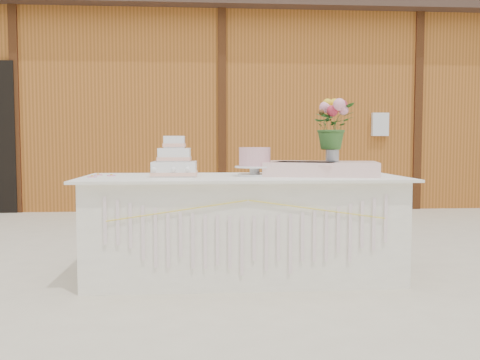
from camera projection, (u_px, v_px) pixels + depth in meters
name	position (u px, v px, depth m)	size (l,w,h in m)	color
ground	(243.00, 277.00, 4.08)	(80.00, 80.00, 0.00)	beige
barn	(217.00, 107.00, 9.93)	(12.60, 4.60, 3.30)	#A65D22
cake_table	(243.00, 226.00, 4.05)	(2.40, 1.00, 0.77)	white
wedding_cake	(175.00, 163.00, 4.01)	(0.34, 0.34, 0.30)	white
pink_cake_stand	(255.00, 160.00, 4.03)	(0.30, 0.30, 0.22)	white
satin_runner	(320.00, 169.00, 4.10)	(0.85, 0.49, 0.11)	beige
flower_vase	(332.00, 152.00, 4.15)	(0.10, 0.10, 0.14)	silver
bouquet	(333.00, 120.00, 4.13)	(0.32, 0.28, 0.36)	#315F26
loose_flowers	(104.00, 175.00, 4.04)	(0.13, 0.32, 0.02)	pink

